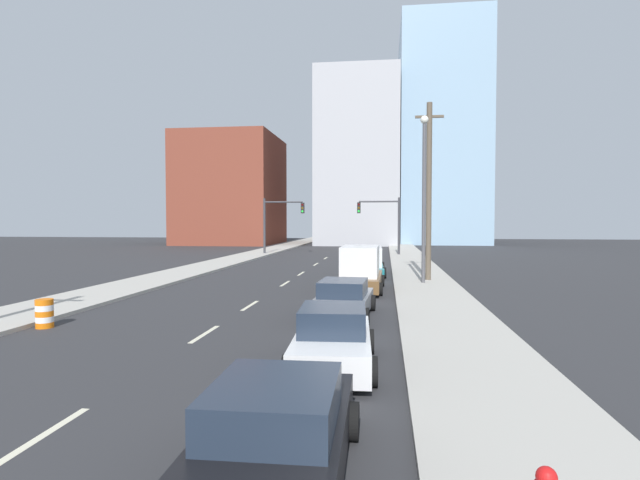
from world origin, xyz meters
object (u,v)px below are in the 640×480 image
traffic_signal_right (386,218)px  sedan_black (275,437)px  sedan_gray (343,300)px  sedan_white (333,340)px  box_truck_brown (360,270)px  traffic_barrel (44,313)px  utility_pole_right_mid (429,191)px  street_lamp (424,188)px  traffic_signal_left (276,218)px  box_truck_teal (368,261)px

traffic_signal_right → sedan_black: 44.60m
sedan_gray → sedan_white: bearing=-84.5°
box_truck_brown → traffic_barrel: bearing=-133.5°
utility_pole_right_mid → street_lamp: (-0.38, -1.40, 0.04)m
traffic_signal_left → sedan_white: 40.45m
traffic_signal_right → utility_pole_right_mid: bearing=-83.8°
traffic_signal_right → sedan_gray: (-1.63, -32.73, -3.20)m
traffic_signal_right → sedan_white: size_ratio=1.34×
traffic_signal_right → street_lamp: (1.98, -23.13, 1.48)m
box_truck_teal → traffic_barrel: bearing=-122.1°
sedan_black → box_truck_brown: 18.69m
box_truck_teal → sedan_black: bearing=-92.7°
traffic_signal_left → street_lamp: street_lamp is taller
sedan_white → sedan_gray: bearing=89.6°
street_lamp → sedan_gray: bearing=-110.6°
sedan_white → box_truck_teal: bearing=86.6°
traffic_barrel → sedan_black: sedan_black is taller
traffic_barrel → traffic_signal_left: bearing=90.1°
traffic_barrel → sedan_white: bearing=-17.9°
utility_pole_right_mid → sedan_gray: 12.59m
traffic_signal_right → traffic_barrel: 37.73m
sedan_gray → box_truck_teal: box_truck_teal is taller
traffic_signal_left → utility_pole_right_mid: (13.74, -21.73, 1.43)m
sedan_white → traffic_signal_right: bearing=85.0°
sedan_white → sedan_gray: size_ratio=0.90×
traffic_signal_right → sedan_black: (-1.56, -44.45, -3.19)m
sedan_white → box_truck_teal: 20.59m
traffic_barrel → sedan_white: sedan_white is taller
sedan_white → box_truck_brown: (0.00, 13.28, 0.39)m
traffic_signal_left → traffic_barrel: 36.00m
box_truck_brown → box_truck_teal: (0.14, 7.30, -0.16)m
sedan_black → box_truck_teal: box_truck_teal is taller
traffic_signal_right → sedan_gray: 32.93m
utility_pole_right_mid → sedan_white: (-3.70, -17.33, -4.59)m
street_lamp → traffic_barrel: bearing=-136.3°
box_truck_teal → box_truck_brown: bearing=-93.0°
sedan_white → box_truck_teal: box_truck_teal is taller
sedan_white → utility_pole_right_mid: bearing=74.9°
street_lamp → sedan_white: 16.91m
sedan_black → box_truck_teal: 25.99m
traffic_signal_left → sedan_white: traffic_signal_left is taller
utility_pole_right_mid → sedan_gray: utility_pole_right_mid is taller
traffic_signal_left → sedan_white: (10.04, -39.05, -3.15)m
sedan_gray → box_truck_teal: bearing=91.2°
utility_pole_right_mid → sedan_white: 18.30m
traffic_signal_left → sedan_gray: size_ratio=1.21×
sedan_white → sedan_gray: 6.33m
utility_pole_right_mid → street_lamp: 1.46m
sedan_black → box_truck_teal: bearing=88.2°
utility_pole_right_mid → traffic_signal_right: bearing=96.2°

